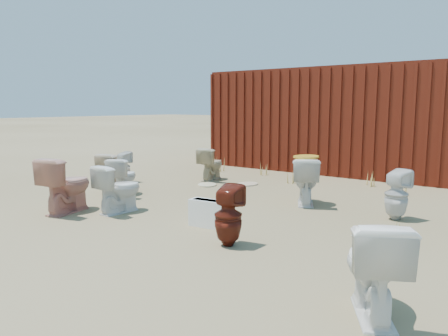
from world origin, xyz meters
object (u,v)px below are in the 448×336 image
Objects in this scene: toilet_front_c at (119,189)px; toilet_back_e at (397,195)px; toilet_front_maroon at (228,216)px; toilet_back_yellowlid at (306,181)px; loose_tank at (208,213)px; toilet_front_e at (374,267)px; toilet_back_beige_left at (116,172)px; toilet_front_a at (123,177)px; toilet_back_a at (123,167)px; shipping_container at (339,120)px; toilet_back_beige_right at (211,164)px; toilet_front_pink at (67,185)px.

toilet_front_c reaches higher than toilet_back_e.
toilet_back_yellowlid is (-0.28, 2.41, 0.03)m from toilet_front_maroon.
toilet_front_e is at bearing -31.29° from loose_tank.
toilet_back_beige_left reaches higher than toilet_front_maroon.
toilet_front_e is at bearing 169.24° from toilet_front_c.
toilet_front_a is 1.24m from toilet_front_c.
toilet_back_a is at bearing 149.51° from loose_tank.
shipping_container is 7.78m from toilet_front_e.
shipping_container is 8.07× the size of toilet_back_yellowlid.
toilet_back_beige_left is 4.73m from toilet_back_e.
toilet_front_e is 1.01× the size of toilet_back_yellowlid.
toilet_front_maroon is 0.97× the size of toilet_back_beige_left.
toilet_back_a is 0.84× the size of toilet_back_yellowlid.
shipping_container reaches higher than toilet_back_beige_right.
toilet_front_c is 4.12m from toilet_front_e.
toilet_back_beige_right is 0.98× the size of toilet_back_e.
toilet_front_c is at bearing -42.68° from toilet_front_e.
toilet_back_beige_left is (-0.66, 1.42, -0.06)m from toilet_front_pink.
shipping_container is at bearing -116.34° from toilet_front_pink.
toilet_front_a is at bearing 158.25° from loose_tank.
toilet_front_c is at bearing 137.48° from toilet_back_a.
toilet_front_maroon is at bearing 120.51° from toilet_back_beige_right.
toilet_back_beige_left is 1.41× the size of loose_tank.
shipping_container is at bearing -41.20° from toilet_back_e.
loose_tank is (3.46, -1.49, -0.14)m from toilet_back_a.
toilet_back_a is (-2.71, -4.43, -0.89)m from shipping_container.
toilet_back_yellowlid is 1.07× the size of toilet_back_e.
toilet_back_a is at bearing 34.96° from toilet_back_beige_right.
toilet_back_beige_right is at bearing -69.53° from toilet_front_e.
toilet_back_e is (4.25, 1.20, 0.02)m from toilet_front_a.
toilet_back_beige_left is at bearing -111.66° from shipping_container.
toilet_front_c is at bearing -157.85° from toilet_front_pink.
toilet_front_a is 0.97× the size of toilet_back_beige_right.
toilet_back_beige_left is 3.39m from toilet_back_yellowlid.
toilet_back_e is (5.27, 0.35, 0.03)m from toilet_back_a.
toilet_front_a reaches higher than toilet_back_a.
toilet_front_pink is at bearing 48.93° from toilet_back_e.
toilet_back_e is at bearing 38.05° from loose_tank.
toilet_front_c is 3.91m from toilet_back_e.
toilet_front_e reaches higher than toilet_front_c.
toilet_front_c is at bearing 128.52° from toilet_back_beige_left.
toilet_front_a is at bearing -29.16° from toilet_front_maroon.
toilet_front_pink reaches higher than toilet_back_yellowlid.
toilet_back_yellowlid is (2.82, 1.32, 0.04)m from toilet_front_a.
toilet_front_pink is 1.19× the size of toilet_front_maroon.
toilet_front_pink is (-1.38, -6.57, -0.79)m from shipping_container.
toilet_front_maroon is at bearing -41.89° from loose_tank.
toilet_front_pink reaches higher than toilet_front_e.
toilet_back_yellowlid reaches higher than toilet_back_e.
toilet_back_beige_left is at bearing 62.78° from toilet_back_beige_right.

